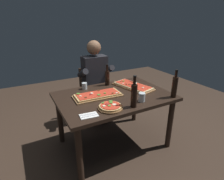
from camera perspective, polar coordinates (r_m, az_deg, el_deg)
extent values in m
plane|color=#38281E|center=(2.69, 0.53, -16.20)|extent=(6.40, 6.40, 0.00)
cube|color=black|center=(2.32, 0.59, -2.01)|extent=(1.40, 0.96, 0.04)
cylinder|color=black|center=(2.00, -10.07, -19.42)|extent=(0.07, 0.07, 0.70)
cylinder|color=black|center=(2.56, 17.53, -10.02)|extent=(0.07, 0.07, 0.70)
cylinder|color=black|center=(2.64, -15.86, -8.84)|extent=(0.07, 0.07, 0.70)
cylinder|color=black|center=(3.09, 7.03, -3.48)|extent=(0.07, 0.07, 0.70)
cube|color=olive|center=(2.27, -4.39, -1.88)|extent=(0.61, 0.29, 0.02)
cube|color=tan|center=(2.26, -4.40, -1.46)|extent=(0.56, 0.25, 0.02)
cube|color=red|center=(2.26, -4.41, -1.16)|extent=(0.52, 0.22, 0.01)
cylinder|color=brown|center=(2.26, 0.24, -0.89)|extent=(0.03, 0.03, 0.01)
cylinder|color=beige|center=(2.20, -9.76, -1.85)|extent=(0.03, 0.03, 0.01)
cylinder|color=#4C7F2D|center=(2.25, -2.22, -0.99)|extent=(0.03, 0.03, 0.01)
cylinder|color=beige|center=(2.26, -6.30, -0.99)|extent=(0.04, 0.04, 0.01)
cylinder|color=brown|center=(2.34, -4.21, -0.13)|extent=(0.04, 0.04, 0.01)
cylinder|color=#4C7F2D|center=(2.27, -10.45, -1.16)|extent=(0.04, 0.04, 0.01)
cylinder|color=beige|center=(2.26, 1.44, -0.89)|extent=(0.03, 0.03, 0.00)
cylinder|color=brown|center=(2.15, -8.13, -2.29)|extent=(0.03, 0.03, 0.01)
cylinder|color=maroon|center=(2.23, -6.66, -1.36)|extent=(0.04, 0.04, 0.00)
cylinder|color=#4C7F2D|center=(2.21, -4.05, -1.50)|extent=(0.04, 0.04, 0.01)
cube|color=brown|center=(2.58, 6.53, 0.99)|extent=(0.40, 0.63, 0.02)
cube|color=#E5C184|center=(2.57, 6.54, 1.36)|extent=(0.36, 0.59, 0.02)
cube|color=red|center=(2.57, 6.55, 1.63)|extent=(0.32, 0.54, 0.01)
cylinder|color=beige|center=(2.70, 5.81, 2.82)|extent=(0.02, 0.02, 0.01)
cylinder|color=#4C7F2D|center=(2.68, 3.59, 2.77)|extent=(0.03, 0.03, 0.01)
cylinder|color=maroon|center=(2.69, 5.81, 2.77)|extent=(0.03, 0.03, 0.01)
cylinder|color=beige|center=(2.64, 7.42, 2.27)|extent=(0.04, 0.04, 0.00)
cylinder|color=beige|center=(2.46, 9.58, 0.73)|extent=(0.03, 0.03, 0.01)
cylinder|color=brown|center=(2.66, 6.39, 2.52)|extent=(0.04, 0.04, 0.01)
cylinder|color=brown|center=(2.57, 4.47, 1.85)|extent=(0.03, 0.03, 0.01)
cylinder|color=beige|center=(2.59, 7.28, 1.95)|extent=(0.04, 0.04, 0.01)
cylinder|color=brown|center=(2.68, 2.72, 2.75)|extent=(0.03, 0.03, 0.00)
cylinder|color=beige|center=(2.60, 3.46, 2.08)|extent=(0.03, 0.03, 0.00)
cylinder|color=brown|center=(2.56, 5.45, 1.73)|extent=(0.03, 0.03, 0.01)
cylinder|color=brown|center=(1.97, -0.49, -5.57)|extent=(0.27, 0.27, 0.02)
cylinder|color=tan|center=(1.97, -0.49, -5.10)|extent=(0.24, 0.24, 0.02)
cylinder|color=red|center=(1.96, -0.49, -4.76)|extent=(0.21, 0.21, 0.01)
cylinder|color=#4C7F2D|center=(1.94, -0.84, -4.85)|extent=(0.03, 0.03, 0.01)
cylinder|color=brown|center=(1.95, 2.79, -4.76)|extent=(0.03, 0.03, 0.01)
cylinder|color=#4C7F2D|center=(2.00, -2.88, -4.00)|extent=(0.03, 0.03, 0.01)
cylinder|color=#4C7F2D|center=(2.04, -0.39, -3.51)|extent=(0.04, 0.04, 0.01)
cylinder|color=maroon|center=(1.97, -1.52, -4.43)|extent=(0.04, 0.04, 0.00)
cylinder|color=beige|center=(1.96, 0.73, -4.52)|extent=(0.04, 0.04, 0.00)
cylinder|color=#4C7F2D|center=(2.00, -0.32, -3.96)|extent=(0.04, 0.04, 0.01)
cylinder|color=beige|center=(1.93, -2.48, -4.98)|extent=(0.03, 0.03, 0.01)
cylinder|color=black|center=(2.63, -1.49, 3.71)|extent=(0.07, 0.07, 0.21)
cylinder|color=black|center=(2.59, -1.52, 6.83)|extent=(0.03, 0.03, 0.09)
cylinder|color=black|center=(2.57, -1.53, 7.91)|extent=(0.03, 0.03, 0.01)
cylinder|color=black|center=(2.33, 18.82, 0.81)|extent=(0.07, 0.07, 0.25)
cylinder|color=black|center=(2.28, 19.32, 4.73)|extent=(0.03, 0.03, 0.08)
cylinder|color=black|center=(2.27, 19.46, 5.85)|extent=(0.03, 0.03, 0.01)
cylinder|color=black|center=(1.98, 6.82, -1.86)|extent=(0.07, 0.07, 0.26)
cylinder|color=black|center=(1.91, 7.04, 2.86)|extent=(0.03, 0.03, 0.09)
cylinder|color=black|center=(1.90, 7.11, 4.29)|extent=(0.04, 0.04, 0.01)
cylinder|color=silver|center=(2.52, -8.53, 1.25)|extent=(0.07, 0.07, 0.09)
cylinder|color=#5B3814|center=(2.53, -8.50, 0.77)|extent=(0.06, 0.06, 0.04)
cylinder|color=silver|center=(2.15, 9.23, -2.22)|extent=(0.08, 0.08, 0.10)
cylinder|color=silver|center=(2.16, 9.19, -2.92)|extent=(0.06, 0.06, 0.05)
cube|color=white|center=(1.85, -7.19, -7.89)|extent=(0.19, 0.13, 0.01)
cube|color=silver|center=(1.83, -7.05, -7.99)|extent=(0.17, 0.03, 0.00)
cube|color=silver|center=(1.86, -7.36, -7.48)|extent=(0.17, 0.03, 0.00)
cube|color=black|center=(3.11, -5.13, -1.57)|extent=(0.44, 0.44, 0.04)
cube|color=black|center=(3.21, -6.71, 3.46)|extent=(0.40, 0.04, 0.42)
cylinder|color=black|center=(2.99, -6.87, -7.48)|extent=(0.04, 0.04, 0.41)
cylinder|color=black|center=(3.13, -0.38, -5.91)|extent=(0.04, 0.04, 0.41)
cylinder|color=black|center=(3.31, -9.36, -4.62)|extent=(0.04, 0.04, 0.41)
cylinder|color=black|center=(3.43, -3.39, -3.33)|extent=(0.04, 0.04, 0.41)
cylinder|color=#23232D|center=(3.02, -5.37, -6.69)|extent=(0.11, 0.11, 0.45)
cylinder|color=#23232D|center=(3.09, -1.95, -5.87)|extent=(0.11, 0.11, 0.45)
cube|color=#23232D|center=(3.00, -4.41, -0.82)|extent=(0.34, 0.40, 0.12)
cube|color=#232328|center=(2.98, -5.39, 5.53)|extent=(0.38, 0.22, 0.52)
sphere|color=brown|center=(2.90, -5.66, 12.96)|extent=(0.22, 0.22, 0.22)
cylinder|color=#232328|center=(2.85, -9.07, 5.16)|extent=(0.09, 0.31, 0.21)
cylinder|color=#232328|center=(3.02, -1.17, 6.35)|extent=(0.09, 0.31, 0.21)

